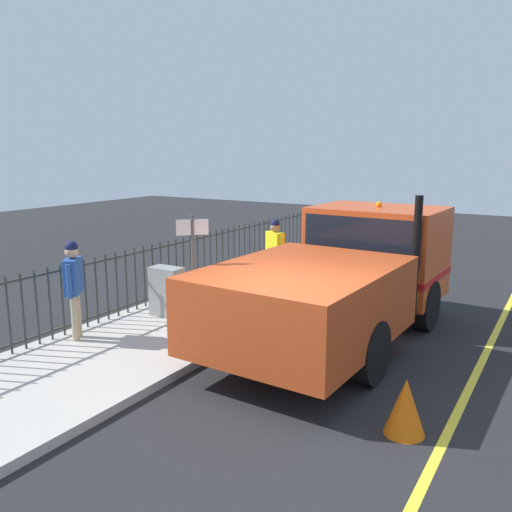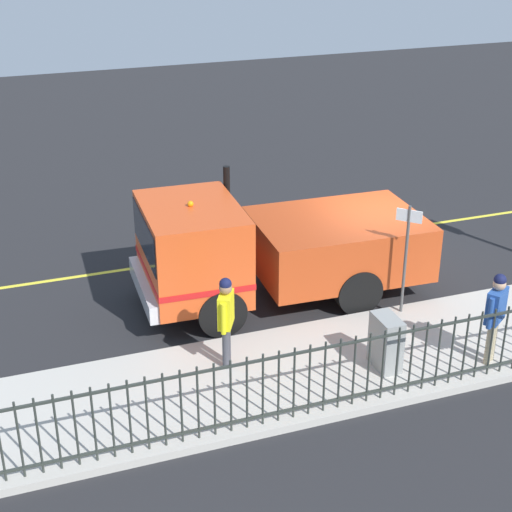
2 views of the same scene
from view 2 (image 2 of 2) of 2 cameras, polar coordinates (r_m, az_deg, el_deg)
name	(u,v)px [view 2 (image 2 of 2)]	position (r m, az deg, el deg)	size (l,w,h in m)	color
ground_plane	(379,273)	(17.70, 9.01, -1.23)	(48.39, 48.39, 0.00)	#232326
sidewalk_slab	(458,339)	(15.32, 14.58, -5.90)	(2.91, 21.99, 0.14)	#B7B2A8
lane_marking	(340,238)	(19.37, 6.13, 1.35)	(0.12, 19.79, 0.01)	yellow
work_truck	(260,246)	(15.82, 0.26, 0.76)	(2.71, 6.05, 2.61)	#D84C1E
worker_standing	(226,313)	(13.43, -2.21, -4.18)	(0.57, 0.41, 1.72)	yellow
pedestrian_distant	(496,309)	(14.14, 17.12, -3.72)	(0.46, 0.54, 1.73)	#264C99
iron_fence	(504,339)	(14.10, 17.69, -5.81)	(0.04, 18.73, 1.29)	#2D332D
utility_cabinet	(386,342)	(13.85, 9.48, -6.24)	(0.66, 0.37, 0.98)	gray
traffic_cone	(347,232)	(18.84, 6.65, 1.78)	(0.49, 0.49, 0.71)	orange
street_sign	(406,247)	(15.28, 10.94, 0.66)	(0.38, 0.37, 2.26)	#4C4C4C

